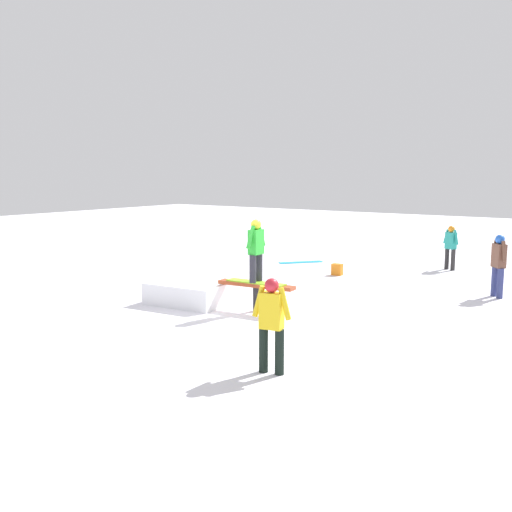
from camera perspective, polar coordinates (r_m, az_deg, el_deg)
The scene contains 9 objects.
ground_plane at distance 12.62m, azimuth -0.00°, elevation -5.54°, with size 60.00×60.00×0.00m, color white.
rail_feature at distance 12.50m, azimuth -0.00°, elevation -3.20°, with size 1.83×0.46×0.63m.
snow_kicker_ramp at distance 13.47m, azimuth -6.39°, elevation -3.59°, with size 1.80×1.50×0.51m, color white.
main_rider_on_rail at distance 12.37m, azimuth -0.00°, elevation 0.46°, with size 1.40×0.73×1.40m.
bystander_teal at distance 18.75m, azimuth 18.89°, elevation 1.03°, with size 0.57×0.33×1.38m.
bystander_yellow at distance 8.64m, azimuth 1.56°, elevation -6.45°, with size 0.64×0.27×1.47m.
bystander_brown at distance 15.03m, azimuth 23.09°, elevation -0.58°, with size 0.49×0.54×1.54m.
loose_snowboard_cyan at distance 19.32m, azimuth 4.49°, elevation -0.63°, with size 1.50×0.28×0.02m, color #20ADD0.
backpack_on_snow at distance 17.08m, azimuth 8.12°, elevation -1.35°, with size 0.30×0.22×0.34m, color orange.
Camera 1 is at (7.03, -10.03, 3.05)m, focal length 40.00 mm.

